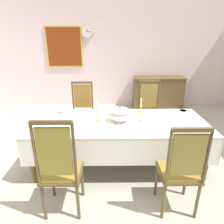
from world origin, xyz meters
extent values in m
cube|color=beige|center=(0.00, 0.00, -0.02)|extent=(7.10, 5.90, 0.04)
cube|color=silver|center=(0.00, 2.99, 1.60)|extent=(7.10, 0.08, 3.20)
cylinder|color=brown|center=(-1.22, -0.50, 0.36)|extent=(0.07, 0.07, 0.72)
cylinder|color=brown|center=(1.22, -0.50, 0.36)|extent=(0.07, 0.07, 0.72)
cylinder|color=brown|center=(-1.22, 0.37, 0.36)|extent=(0.07, 0.07, 0.72)
cylinder|color=brown|center=(1.22, 0.37, 0.36)|extent=(0.07, 0.07, 0.72)
cube|color=brown|center=(0.00, -0.06, 0.68)|extent=(2.51, 0.95, 0.08)
cube|color=brown|center=(0.00, -0.06, 0.74)|extent=(2.63, 1.07, 0.03)
cube|color=white|center=(0.00, -0.06, 0.76)|extent=(2.65, 1.09, 0.00)
cube|color=white|center=(0.00, -0.60, 0.55)|extent=(2.65, 0.00, 0.41)
cube|color=white|center=(0.00, 0.47, 0.55)|extent=(2.65, 0.00, 0.41)
cube|color=white|center=(-1.32, -0.06, 0.55)|extent=(0.00, 1.09, 0.41)
cube|color=white|center=(1.32, -0.06, 0.55)|extent=(0.00, 1.09, 0.41)
cylinder|color=brown|center=(-0.87, -0.76, 0.24)|extent=(0.04, 0.04, 0.48)
cylinder|color=brown|center=(-0.49, -0.76, 0.24)|extent=(0.04, 0.04, 0.48)
cylinder|color=brown|center=(-0.87, -1.12, 0.24)|extent=(0.04, 0.04, 0.48)
cylinder|color=brown|center=(-0.49, -1.12, 0.24)|extent=(0.04, 0.04, 0.48)
cube|color=brown|center=(-0.68, -0.94, 0.49)|extent=(0.44, 0.42, 0.03)
cube|color=olive|center=(-0.68, -0.94, 0.51)|extent=(0.40, 0.38, 0.02)
cylinder|color=brown|center=(-0.88, -1.13, 0.86)|extent=(0.03, 0.03, 0.71)
cylinder|color=brown|center=(-0.49, -1.13, 0.86)|extent=(0.03, 0.03, 0.71)
cube|color=olive|center=(-0.68, -1.13, 0.89)|extent=(0.34, 0.02, 0.54)
cube|color=brown|center=(-0.68, -1.13, 1.21)|extent=(0.40, 0.04, 0.04)
cylinder|color=brown|center=(-0.49, 0.63, 0.24)|extent=(0.04, 0.04, 0.48)
cylinder|color=brown|center=(-0.87, 0.63, 0.24)|extent=(0.04, 0.04, 0.48)
cylinder|color=brown|center=(-0.49, 0.99, 0.24)|extent=(0.04, 0.04, 0.48)
cylinder|color=brown|center=(-0.87, 0.99, 0.24)|extent=(0.04, 0.04, 0.48)
cube|color=brown|center=(-0.68, 0.81, 0.49)|extent=(0.44, 0.42, 0.03)
cube|color=olive|center=(-0.68, 0.81, 0.51)|extent=(0.40, 0.38, 0.02)
cylinder|color=brown|center=(-0.49, 1.00, 0.81)|extent=(0.03, 0.03, 0.62)
cylinder|color=brown|center=(-0.88, 1.00, 0.81)|extent=(0.03, 0.03, 0.62)
cube|color=olive|center=(-0.68, 1.00, 0.84)|extent=(0.34, 0.02, 0.47)
cube|color=brown|center=(-0.68, 1.00, 1.12)|extent=(0.40, 0.04, 0.04)
cylinder|color=brown|center=(0.46, -0.76, 0.24)|extent=(0.04, 0.04, 0.48)
cylinder|color=brown|center=(0.84, -0.76, 0.24)|extent=(0.04, 0.04, 0.48)
cylinder|color=brown|center=(0.46, -1.12, 0.24)|extent=(0.04, 0.04, 0.48)
cylinder|color=brown|center=(0.84, -1.12, 0.24)|extent=(0.04, 0.04, 0.48)
cube|color=brown|center=(0.65, -0.94, 0.49)|extent=(0.44, 0.42, 0.03)
cube|color=olive|center=(0.65, -0.94, 0.51)|extent=(0.40, 0.38, 0.02)
cylinder|color=brown|center=(0.45, -1.13, 0.82)|extent=(0.03, 0.03, 0.63)
cylinder|color=brown|center=(0.84, -1.13, 0.82)|extent=(0.03, 0.03, 0.63)
cube|color=olive|center=(0.65, -1.13, 0.85)|extent=(0.34, 0.02, 0.48)
cube|color=brown|center=(0.65, -1.13, 1.13)|extent=(0.40, 0.04, 0.04)
cylinder|color=brown|center=(0.84, 0.63, 0.24)|extent=(0.04, 0.04, 0.48)
cylinder|color=brown|center=(0.46, 0.63, 0.24)|extent=(0.04, 0.04, 0.48)
cylinder|color=brown|center=(0.84, 0.99, 0.24)|extent=(0.04, 0.04, 0.48)
cylinder|color=brown|center=(0.46, 0.99, 0.24)|extent=(0.04, 0.04, 0.48)
cube|color=brown|center=(0.65, 0.81, 0.49)|extent=(0.44, 0.42, 0.03)
cube|color=olive|center=(0.65, 0.81, 0.51)|extent=(0.40, 0.38, 0.02)
cylinder|color=brown|center=(0.84, 1.00, 0.83)|extent=(0.03, 0.03, 0.65)
cylinder|color=#513C23|center=(0.45, 1.00, 0.83)|extent=(0.03, 0.03, 0.65)
cube|color=olive|center=(0.65, 1.00, 0.86)|extent=(0.34, 0.02, 0.49)
cube|color=brown|center=(0.65, 1.00, 1.15)|extent=(0.40, 0.04, 0.04)
cylinder|color=white|center=(0.02, -0.06, 0.77)|extent=(0.17, 0.17, 0.02)
ellipsoid|color=white|center=(0.02, -0.06, 0.85)|extent=(0.31, 0.31, 0.14)
ellipsoid|color=white|center=(0.02, -0.06, 0.93)|extent=(0.28, 0.28, 0.11)
sphere|color=#3E7252|center=(0.02, -0.06, 0.99)|extent=(0.03, 0.03, 0.03)
cylinder|color=gold|center=(-0.32, -0.06, 0.77)|extent=(0.07, 0.07, 0.02)
cylinder|color=gold|center=(-0.32, -0.06, 0.87)|extent=(0.02, 0.02, 0.19)
cone|color=gold|center=(-0.32, -0.06, 0.97)|extent=(0.04, 0.04, 0.02)
cylinder|color=silver|center=(-0.32, -0.06, 1.03)|extent=(0.02, 0.02, 0.10)
cylinder|color=gold|center=(0.32, -0.06, 0.77)|extent=(0.07, 0.07, 0.02)
cylinder|color=gold|center=(0.32, -0.06, 0.89)|extent=(0.02, 0.02, 0.23)
cone|color=gold|center=(0.32, -0.06, 1.01)|extent=(0.04, 0.04, 0.02)
cylinder|color=silver|center=(0.32, -0.06, 1.07)|extent=(0.02, 0.02, 0.10)
cylinder|color=white|center=(-0.41, 0.34, 0.77)|extent=(0.16, 0.16, 0.03)
cylinder|color=white|center=(-0.41, 0.34, 0.78)|extent=(0.13, 0.13, 0.02)
torus|color=#3E7252|center=(-0.41, 0.34, 0.79)|extent=(0.15, 0.15, 0.01)
cylinder|color=white|center=(1.11, 0.31, 0.77)|extent=(0.14, 0.14, 0.03)
cylinder|color=white|center=(1.11, 0.31, 0.78)|extent=(0.12, 0.12, 0.02)
torus|color=#3E7252|center=(1.11, 0.31, 0.79)|extent=(0.14, 0.14, 0.01)
cube|color=gold|center=(-0.52, 0.31, 0.76)|extent=(0.04, 0.14, 0.00)
ellipsoid|color=gold|center=(-0.50, 0.39, 0.76)|extent=(0.03, 0.05, 0.01)
cube|color=gold|center=(1.22, 0.28, 0.76)|extent=(0.02, 0.14, 0.00)
ellipsoid|color=gold|center=(1.21, 0.36, 0.76)|extent=(0.03, 0.05, 0.01)
cube|color=brown|center=(1.25, 2.67, 0.44)|extent=(1.40, 0.44, 0.88)
cube|color=brown|center=(1.25, 2.67, 0.89)|extent=(1.44, 0.48, 0.02)
cube|color=brown|center=(1.60, 2.89, 0.44)|extent=(0.59, 0.01, 0.70)
cube|color=brown|center=(0.90, 2.89, 0.44)|extent=(0.59, 0.01, 0.70)
cylinder|color=#D1B251|center=(-0.74, 2.92, 2.09)|extent=(0.33, 0.05, 0.33)
cylinder|color=white|center=(-0.74, 2.89, 2.09)|extent=(0.30, 0.01, 0.30)
cube|color=black|center=(-0.74, 2.89, 2.13)|extent=(0.01, 0.00, 0.08)
cube|color=black|center=(-0.70, 2.89, 2.09)|extent=(0.12, 0.00, 0.01)
cube|color=#D1B251|center=(-1.39, 2.93, 1.70)|extent=(1.00, 0.04, 1.10)
cube|color=maroon|center=(-1.39, 2.91, 1.70)|extent=(0.92, 0.01, 1.02)
camera|label=1|loc=(-0.14, -2.80, 1.95)|focal=31.49mm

